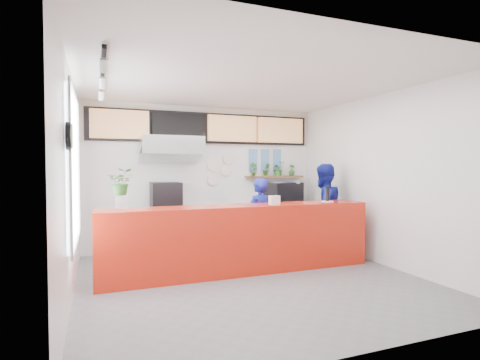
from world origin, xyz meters
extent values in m
plane|color=slate|center=(0.00, 0.00, 0.00)|extent=(5.00, 5.00, 0.00)
plane|color=silver|center=(0.00, 0.00, 3.00)|extent=(5.00, 5.00, 0.00)
plane|color=white|center=(0.00, 2.50, 1.50)|extent=(5.00, 0.00, 5.00)
plane|color=white|center=(-2.50, 0.00, 1.50)|extent=(0.00, 5.00, 5.00)
plane|color=white|center=(2.50, 0.00, 1.50)|extent=(0.00, 5.00, 5.00)
cube|color=red|center=(0.00, 0.40, 0.55)|extent=(4.50, 0.60, 1.10)
cube|color=beige|center=(0.00, 2.49, 2.60)|extent=(5.00, 0.02, 0.80)
cube|color=#B2B5BA|center=(-0.80, 2.20, 0.45)|extent=(1.80, 0.60, 0.90)
cube|color=black|center=(-0.90, 2.20, 1.16)|extent=(0.58, 0.58, 0.51)
cube|color=#B2B5BA|center=(-0.80, 2.15, 2.15)|extent=(1.20, 0.70, 0.35)
cube|color=#B2B5BA|center=(-0.80, 2.15, 1.95)|extent=(1.20, 0.69, 0.31)
cube|color=#B2B5BA|center=(1.50, 2.20, 0.45)|extent=(1.80, 0.60, 0.90)
cube|color=black|center=(1.72, 2.20, 1.14)|extent=(0.82, 0.65, 0.48)
cube|color=#A9ACB1|center=(1.72, 2.20, 1.38)|extent=(0.66, 0.49, 0.06)
cube|color=brown|center=(1.60, 2.40, 1.50)|extent=(1.40, 0.18, 0.04)
cube|color=tan|center=(-1.75, 2.38, 2.55)|extent=(1.10, 0.10, 0.55)
cube|color=black|center=(-0.59, 2.38, 2.55)|extent=(1.10, 0.10, 0.55)
cube|color=tan|center=(0.57, 2.38, 2.55)|extent=(1.10, 0.10, 0.55)
cube|color=tan|center=(1.73, 2.38, 2.55)|extent=(1.10, 0.10, 0.55)
cube|color=black|center=(0.00, 2.46, 2.55)|extent=(4.80, 0.04, 0.65)
cube|color=silver|center=(-2.47, 0.30, 1.70)|extent=(0.04, 2.20, 1.90)
cube|color=#B2B5BA|center=(-2.45, 0.30, 1.70)|extent=(0.03, 2.30, 2.00)
cylinder|color=black|center=(-2.46, -0.90, 2.05)|extent=(0.05, 0.30, 0.30)
cylinder|color=white|center=(-2.43, -0.90, 2.05)|extent=(0.02, 0.26, 0.26)
cube|color=black|center=(-2.10, 0.00, 2.94)|extent=(0.05, 2.40, 0.04)
cylinder|color=silver|center=(0.15, 2.47, 1.75)|extent=(0.24, 0.03, 0.24)
cylinder|color=silver|center=(0.45, 2.47, 1.65)|extent=(0.24, 0.03, 0.24)
cylinder|color=silver|center=(0.15, 2.47, 1.45)|extent=(0.24, 0.03, 0.24)
cylinder|color=silver|center=(0.50, 2.47, 1.90)|extent=(0.24, 0.03, 0.24)
cube|color=#598CBF|center=(1.10, 2.48, 2.00)|extent=(0.20, 0.02, 0.25)
cube|color=#598CBF|center=(1.40, 2.48, 2.00)|extent=(0.20, 0.02, 0.25)
cube|color=#598CBF|center=(1.70, 2.48, 2.00)|extent=(0.20, 0.02, 0.25)
cube|color=#598CBF|center=(1.10, 2.48, 1.75)|extent=(0.20, 0.02, 0.25)
cube|color=#598CBF|center=(1.40, 2.48, 1.75)|extent=(0.20, 0.02, 0.25)
cube|color=#598CBF|center=(1.70, 2.48, 1.75)|extent=(0.20, 0.02, 0.25)
imported|color=navy|center=(0.57, 0.96, 0.76)|extent=(0.65, 0.54, 1.51)
imported|color=navy|center=(1.98, 1.01, 0.89)|extent=(0.98, 0.82, 1.79)
imported|color=#2B6121|center=(1.08, 2.40, 1.68)|extent=(0.17, 0.12, 0.31)
imported|color=#2B6121|center=(1.39, 2.40, 1.66)|extent=(0.18, 0.16, 0.29)
imported|color=#2B6121|center=(1.69, 2.40, 1.68)|extent=(0.30, 0.26, 0.33)
imported|color=#2B6121|center=(2.04, 2.40, 1.65)|extent=(0.15, 0.13, 0.26)
cylinder|color=silver|center=(-1.86, 0.31, 1.21)|extent=(0.23, 0.23, 0.23)
imported|color=#2B6121|center=(-1.86, 0.31, 1.51)|extent=(0.38, 0.34, 0.38)
cube|color=silver|center=(0.56, 0.31, 1.17)|extent=(0.18, 0.12, 0.15)
cylinder|color=silver|center=(1.64, 0.38, 1.11)|extent=(0.22, 0.22, 0.02)
cylinder|color=black|center=(1.64, 0.38, 1.25)|extent=(0.07, 0.07, 0.26)
camera|label=1|loc=(-2.19, -5.25, 1.72)|focal=28.00mm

